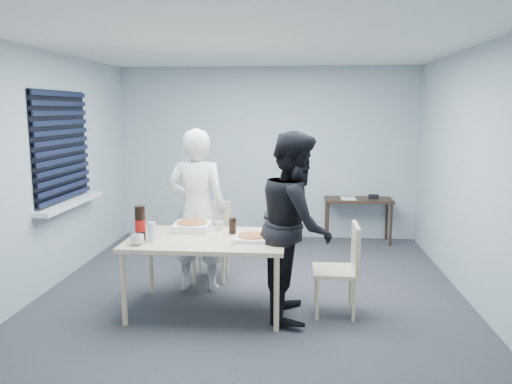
# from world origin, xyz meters

# --- Properties ---
(room) EXTENTS (5.00, 5.00, 5.00)m
(room) POSITION_xyz_m (-2.20, 0.40, 1.44)
(room) COLOR #2A2A2E
(room) RESTS_ON ground
(dining_table) EXTENTS (1.51, 0.96, 0.74)m
(dining_table) POSITION_xyz_m (-0.40, -0.47, 0.68)
(dining_table) COLOR beige
(dining_table) RESTS_ON ground
(chair_far) EXTENTS (0.42, 0.42, 0.89)m
(chair_far) POSITION_xyz_m (-0.52, 0.53, 0.51)
(chair_far) COLOR beige
(chair_far) RESTS_ON ground
(chair_right) EXTENTS (0.42, 0.42, 0.89)m
(chair_right) POSITION_xyz_m (0.93, -0.46, 0.51)
(chair_right) COLOR beige
(chair_right) RESTS_ON ground
(person_white) EXTENTS (0.65, 0.42, 1.77)m
(person_white) POSITION_xyz_m (-0.61, 0.11, 0.89)
(person_white) COLOR silver
(person_white) RESTS_ON ground
(person_black) EXTENTS (0.47, 0.86, 1.77)m
(person_black) POSITION_xyz_m (0.46, -0.49, 0.89)
(person_black) COLOR black
(person_black) RESTS_ON ground
(side_table) EXTENTS (0.99, 0.44, 0.66)m
(side_table) POSITION_xyz_m (1.37, 2.28, 0.58)
(side_table) COLOR #332016
(side_table) RESTS_ON ground
(stool) EXTENTS (0.36, 0.36, 0.50)m
(stool) POSITION_xyz_m (0.19, 1.80, 0.39)
(stool) COLOR black
(stool) RESTS_ON ground
(backpack) EXTENTS (0.29, 0.21, 0.41)m
(backpack) POSITION_xyz_m (0.19, 1.79, 0.70)
(backpack) COLOR slate
(backpack) RESTS_ON stool
(pizza_box_a) EXTENTS (0.36, 0.36, 0.09)m
(pizza_box_a) POSITION_xyz_m (-0.60, -0.19, 0.78)
(pizza_box_a) COLOR white
(pizza_box_a) RESTS_ON dining_table
(pizza_box_b) EXTENTS (0.34, 0.34, 0.05)m
(pizza_box_b) POSITION_xyz_m (0.05, -0.50, 0.76)
(pizza_box_b) COLOR white
(pizza_box_b) RESTS_ON dining_table
(mug_a) EXTENTS (0.17, 0.17, 0.10)m
(mug_a) POSITION_xyz_m (-0.98, -0.78, 0.78)
(mug_a) COLOR silver
(mug_a) RESTS_ON dining_table
(mug_b) EXTENTS (0.10, 0.10, 0.09)m
(mug_b) POSITION_xyz_m (-0.33, -0.14, 0.78)
(mug_b) COLOR silver
(mug_b) RESTS_ON dining_table
(cola_glass) EXTENTS (0.10, 0.10, 0.16)m
(cola_glass) POSITION_xyz_m (-0.17, -0.29, 0.82)
(cola_glass) COLOR black
(cola_glass) RESTS_ON dining_table
(soda_bottle) EXTENTS (0.10, 0.10, 0.33)m
(soda_bottle) POSITION_xyz_m (-1.01, -0.60, 0.89)
(soda_bottle) COLOR black
(soda_bottle) RESTS_ON dining_table
(plastic_cups) EXTENTS (0.08, 0.08, 0.18)m
(plastic_cups) POSITION_xyz_m (-0.89, -0.64, 0.83)
(plastic_cups) COLOR silver
(plastic_cups) RESTS_ON dining_table
(rubber_band) EXTENTS (0.06, 0.06, 0.00)m
(rubber_band) POSITION_xyz_m (-0.12, -0.72, 0.74)
(rubber_band) COLOR red
(rubber_band) RESTS_ON dining_table
(papers) EXTENTS (0.24, 0.31, 0.00)m
(papers) POSITION_xyz_m (1.22, 2.25, 0.66)
(papers) COLOR white
(papers) RESTS_ON side_table
(black_box) EXTENTS (0.16, 0.13, 0.06)m
(black_box) POSITION_xyz_m (1.59, 2.28, 0.69)
(black_box) COLOR black
(black_box) RESTS_ON side_table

